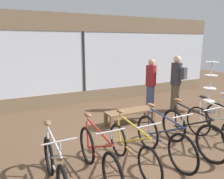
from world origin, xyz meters
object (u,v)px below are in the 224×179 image
Objects in this scene: bicycle_left at (98,156)px; bicycle_center_right at (190,132)px; accessory_rack at (209,90)px; bicycle_center at (163,140)px; bicycle_center_left at (131,149)px; bicycle_far_left at (55,168)px; customer_near_rack at (176,82)px; bicycle_right at (215,126)px; display_bench at (130,113)px; customer_by_window at (151,83)px.

bicycle_center_right is (2.09, -0.01, 0.02)m from bicycle_left.
bicycle_center_right is at bearing -0.20° from bicycle_left.
bicycle_left is at bearing -160.14° from accessory_rack.
bicycle_left is at bearing 179.16° from bicycle_center.
bicycle_center_left is at bearing 179.84° from bicycle_center_right.
bicycle_far_left is 0.93× the size of bicycle_center_right.
bicycle_far_left is 2.80m from bicycle_center_right.
bicycle_left is 4.36m from customer_near_rack.
bicycle_left is (0.71, -0.00, 0.02)m from bicycle_far_left.
accessory_rack reaches higher than bicycle_far_left.
bicycle_right is at bearing -0.44° from bicycle_center_right.
bicycle_left is 4.97m from accessory_rack.
bicycle_center is (2.06, -0.02, 0.03)m from bicycle_far_left.
bicycle_far_left is 0.97× the size of bicycle_right.
bicycle_right is at bearing -0.26° from bicycle_left.
bicycle_left is 0.99× the size of bicycle_center_right.
bicycle_center_left reaches higher than display_bench.
bicycle_center_right is 3.10m from accessory_rack.
bicycle_center is 1.91m from display_bench.
bicycle_right is (2.19, -0.01, 0.03)m from bicycle_center_left.
customer_near_rack reaches higher than accessory_rack.
bicycle_far_left is at bearing 179.34° from bicycle_center.
accessory_rack is at bearing 22.81° from bicycle_center_left.
bicycle_far_left is 0.97× the size of bicycle_center_left.
bicycle_center_left is 1.23× the size of display_bench.
bicycle_center is 3.22m from customer_by_window.
bicycle_center_right is at bearing -146.70° from accessory_rack.
customer_by_window is at bearing 57.80° from bicycle_center.
bicycle_left is 2.84m from bicycle_right.
bicycle_center_left is 2.19m from bicycle_right.
customer_near_rack is (-0.95, 0.53, 0.28)m from accessory_rack.
bicycle_center reaches higher than bicycle_far_left.
bicycle_right is at bearing -0.26° from bicycle_center_left.
bicycle_far_left is at bearing 179.70° from bicycle_center_left.
bicycle_far_left is 0.94× the size of bicycle_left.
accessory_rack is at bearing 17.37° from bicycle_far_left.
customer_by_window reaches higher than bicycle_right.
accessory_rack is (1.82, 1.70, 0.30)m from bicycle_right.
bicycle_left is 1.01× the size of bicycle_center.
display_bench is (1.76, 1.84, -0.06)m from bicycle_left.
bicycle_center is (1.35, -0.02, 0.01)m from bicycle_left.
accessory_rack reaches higher than bicycle_center_right.
bicycle_center is 3.30m from customer_near_rack.
bicycle_center_left is at bearing -120.90° from display_bench.
bicycle_left is at bearing 179.72° from bicycle_center_left.
customer_by_window is (3.75, 2.66, 0.53)m from bicycle_far_left.
customer_by_window is (3.04, 2.67, 0.51)m from bicycle_left.
display_bench is (1.11, 1.85, -0.04)m from bicycle_center_left.
customer_by_window is (-1.62, 0.98, 0.20)m from accessory_rack.
bicycle_center_right is at bearing -79.86° from display_bench.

